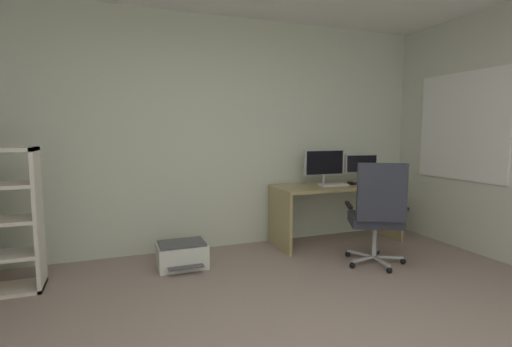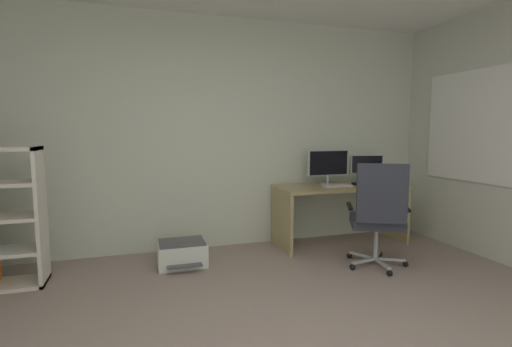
% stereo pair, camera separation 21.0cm
% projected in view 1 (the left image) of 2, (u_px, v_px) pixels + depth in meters
% --- Properties ---
extents(wall_back, '(5.60, 0.10, 2.68)m').
position_uv_depth(wall_back, '(205.00, 134.00, 4.42)').
color(wall_back, beige).
rests_on(wall_back, ground).
extents(window_pane, '(0.01, 1.12, 1.16)m').
position_uv_depth(window_pane, '(462.00, 126.00, 4.41)').
color(window_pane, white).
extents(window_frame, '(0.02, 1.20, 1.24)m').
position_uv_depth(window_frame, '(461.00, 126.00, 4.41)').
color(window_frame, white).
extents(desk, '(1.57, 0.63, 0.72)m').
position_uv_depth(desk, '(337.00, 199.00, 4.69)').
color(desk, tan).
rests_on(desk, ground).
extents(monitor_main, '(0.54, 0.18, 0.43)m').
position_uv_depth(monitor_main, '(324.00, 164.00, 4.69)').
color(monitor_main, '#B2B5B7').
rests_on(monitor_main, desk).
extents(monitor_secondary, '(0.42, 0.18, 0.36)m').
position_uv_depth(monitor_secondary, '(361.00, 165.00, 4.89)').
color(monitor_secondary, '#B2B5B7').
rests_on(monitor_secondary, desk).
extents(keyboard, '(0.35, 0.15, 0.02)m').
position_uv_depth(keyboard, '(334.00, 185.00, 4.59)').
color(keyboard, silver).
rests_on(keyboard, desk).
extents(computer_mouse, '(0.08, 0.11, 0.03)m').
position_uv_depth(computer_mouse, '(352.00, 183.00, 4.69)').
color(computer_mouse, black).
rests_on(computer_mouse, desk).
extents(office_chair, '(0.67, 0.68, 1.07)m').
position_uv_depth(office_chair, '(378.00, 211.00, 3.83)').
color(office_chair, '#B7BABC').
rests_on(office_chair, ground).
extents(printer, '(0.49, 0.44, 0.26)m').
position_uv_depth(printer, '(182.00, 255.00, 3.86)').
color(printer, silver).
rests_on(printer, ground).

